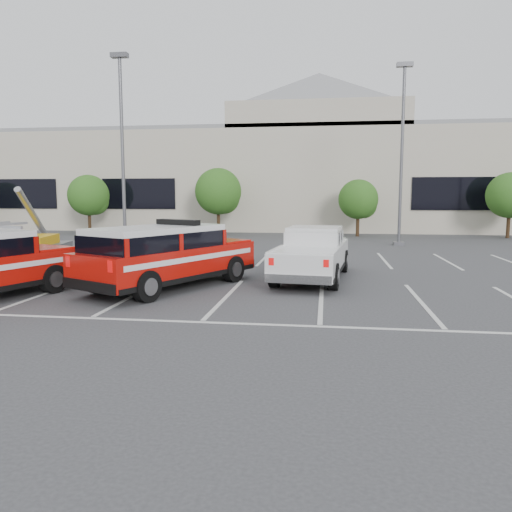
# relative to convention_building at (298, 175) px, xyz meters

# --- Properties ---
(ground) EXTENTS (120.00, 120.00, 0.00)m
(ground) POSITION_rel_convention_building_xyz_m (-0.18, -31.86, -4.72)
(ground) COLOR #373739
(ground) RESTS_ON ground
(stall_markings) EXTENTS (23.00, 15.00, 0.01)m
(stall_markings) POSITION_rel_convention_building_xyz_m (-0.18, -27.36, -4.71)
(stall_markings) COLOR silver
(stall_markings) RESTS_ON ground
(convention_building) EXTENTS (60.00, 16.99, 13.20)m
(convention_building) POSITION_rel_convention_building_xyz_m (0.00, 0.00, 0.00)
(convention_building) COLOR beige
(convention_building) RESTS_ON ground
(tree_left) EXTENTS (3.07, 3.07, 4.42)m
(tree_left) POSITION_rel_convention_building_xyz_m (-15.09, -9.82, -1.95)
(tree_left) COLOR #3F2B19
(tree_left) RESTS_ON ground
(tree_mid_left) EXTENTS (3.37, 3.37, 4.85)m
(tree_mid_left) POSITION_rel_convention_building_xyz_m (-5.09, -9.82, -1.68)
(tree_mid_left) COLOR #3F2B19
(tree_mid_left) RESTS_ON ground
(tree_mid_right) EXTENTS (2.77, 2.77, 3.99)m
(tree_mid_right) POSITION_rel_convention_building_xyz_m (4.91, -9.82, -2.22)
(tree_mid_right) COLOR #3F2B19
(tree_mid_right) RESTS_ON ground
(tree_right) EXTENTS (3.07, 3.07, 4.42)m
(tree_right) POSITION_rel_convention_building_xyz_m (14.91, -9.82, -1.95)
(tree_right) COLOR #3F2B19
(tree_right) RESTS_ON ground
(light_pole_left) EXTENTS (0.90, 0.60, 10.24)m
(light_pole_left) POSITION_rel_convention_building_xyz_m (-8.18, -19.86, 0.47)
(light_pole_left) COLOR #59595E
(light_pole_left) RESTS_ON ground
(light_pole_mid) EXTENTS (0.90, 0.60, 10.24)m
(light_pole_mid) POSITION_rel_convention_building_xyz_m (6.82, -15.86, 0.47)
(light_pole_mid) COLOR #59595E
(light_pole_mid) RESTS_ON ground
(fire_chief_suv) EXTENTS (4.69, 6.40, 2.13)m
(fire_chief_suv) POSITION_rel_convention_building_xyz_m (-2.27, -30.72, -3.85)
(fire_chief_suv) COLOR #AC0E08
(fire_chief_suv) RESTS_ON ground
(white_pickup) EXTENTS (2.65, 6.01, 1.79)m
(white_pickup) POSITION_rel_convention_building_xyz_m (2.17, -28.33, -4.01)
(white_pickup) COLOR silver
(white_pickup) RESTS_ON ground
(utility_rig) EXTENTS (3.31, 4.16, 3.20)m
(utility_rig) POSITION_rel_convention_building_xyz_m (-8.29, -28.82, -4.08)
(utility_rig) COLOR #59595E
(utility_rig) RESTS_ON ground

